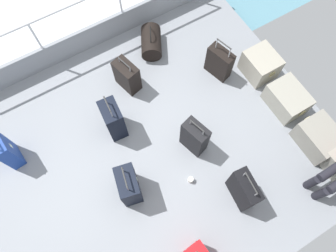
{
  "coord_description": "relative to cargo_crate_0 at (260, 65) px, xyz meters",
  "views": [
    {
      "loc": [
        1.37,
        -0.55,
        4.5
      ],
      "look_at": [
        -0.13,
        0.35,
        0.25
      ],
      "focal_mm": 33.81,
      "sensor_mm": 36.0,
      "label": 1
    }
  ],
  "objects": [
    {
      "name": "sea_wake",
      "position": [
        -3.3,
        -2.17,
        -0.55
      ],
      "size": [
        12.0,
        12.0,
        0.01
      ],
      "color": "#598C9E",
      "rests_on": "ground_plane"
    },
    {
      "name": "cargo_crate_0",
      "position": [
        0.0,
        0.0,
        0.0
      ],
      "size": [
        0.55,
        0.46,
        0.42
      ],
      "color": "#9E9989",
      "rests_on": "ground_plane"
    },
    {
      "name": "duffel_bag",
      "position": [
        -1.3,
        -1.27,
        -0.04
      ],
      "size": [
        0.65,
        0.55,
        0.48
      ],
      "color": "black",
      "rests_on": "ground_plane"
    },
    {
      "name": "suitcase_4",
      "position": [
        -0.28,
        -2.46,
        0.14
      ],
      "size": [
        0.39,
        0.28,
        0.85
      ],
      "color": "black",
      "rests_on": "ground_plane"
    },
    {
      "name": "suitcase_7",
      "position": [
        0.54,
        -1.6,
        0.12
      ],
      "size": [
        0.41,
        0.3,
        0.76
      ],
      "color": "black",
      "rests_on": "ground_plane"
    },
    {
      "name": "gunwale_port",
      "position": [
        -1.87,
        -2.17,
        0.02
      ],
      "size": [
        0.06,
        5.2,
        0.45
      ],
      "primitive_type": "cube",
      "color": "gray",
      "rests_on": "ground_plane"
    },
    {
      "name": "suitcase_3",
      "position": [
        0.66,
        -2.72,
        0.11
      ],
      "size": [
        0.46,
        0.34,
        0.78
      ],
      "color": "black",
      "rests_on": "ground_plane"
    },
    {
      "name": "railing_port",
      "position": [
        -1.87,
        -2.17,
        0.57
      ],
      "size": [
        0.04,
        4.2,
        1.02
      ],
      "color": "silver",
      "rests_on": "ground_plane"
    },
    {
      "name": "cargo_crate_1",
      "position": [
        0.7,
        -0.01,
        -0.03
      ],
      "size": [
        0.64,
        0.46,
        0.36
      ],
      "color": "gray",
      "rests_on": "ground_plane"
    },
    {
      "name": "ground_plane",
      "position": [
        0.3,
        -2.17,
        -0.24
      ],
      "size": [
        4.4,
        5.2,
        0.06
      ],
      "primitive_type": "cube",
      "color": "gray"
    },
    {
      "name": "paper_cup",
      "position": [
        0.97,
        -1.92,
        -0.16
      ],
      "size": [
        0.08,
        0.08,
        0.1
      ],
      "primitive_type": "cylinder",
      "color": "white",
      "rests_on": "ground_plane"
    },
    {
      "name": "suitcase_1",
      "position": [
        -0.34,
        -0.58,
        0.07
      ],
      "size": [
        0.45,
        0.3,
        0.76
      ],
      "color": "black",
      "rests_on": "ground_plane"
    },
    {
      "name": "suitcase_8",
      "position": [
        1.49,
        -1.45,
        0.11
      ],
      "size": [
        0.47,
        0.24,
        0.77
      ],
      "color": "black",
      "rests_on": "ground_plane"
    },
    {
      "name": "cargo_crate_2",
      "position": [
        1.43,
        -0.02,
        -0.02
      ],
      "size": [
        0.64,
        0.47,
        0.39
      ],
      "color": "gray",
      "rests_on": "ground_plane"
    },
    {
      "name": "suitcase_2",
      "position": [
        -0.64,
        -3.95,
        0.11
      ],
      "size": [
        0.37,
        0.22,
        0.79
      ],
      "color": "navy",
      "rests_on": "ground_plane"
    },
    {
      "name": "suitcase_0",
      "position": [
        -0.87,
        -1.94,
        0.06
      ],
      "size": [
        0.44,
        0.32,
        0.64
      ],
      "color": "black",
      "rests_on": "ground_plane"
    }
  ]
}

